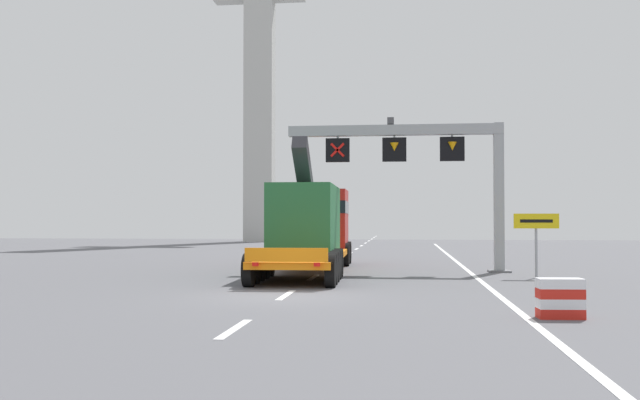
# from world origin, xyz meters

# --- Properties ---
(ground) EXTENTS (112.00, 112.00, 0.00)m
(ground) POSITION_xyz_m (0.00, 0.00, 0.00)
(ground) COLOR #5B5B60
(lane_markings) EXTENTS (0.20, 78.99, 0.01)m
(lane_markings) POSITION_xyz_m (0.02, 32.20, 0.01)
(lane_markings) COLOR silver
(lane_markings) RESTS_ON ground
(edge_line_right) EXTENTS (0.20, 63.00, 0.01)m
(edge_line_right) POSITION_xyz_m (6.20, 12.00, 0.01)
(edge_line_right) COLOR silver
(edge_line_right) RESTS_ON ground
(overhead_lane_gantry) EXTENTS (9.38, 0.90, 6.57)m
(overhead_lane_gantry) POSITION_xyz_m (4.36, 10.32, 4.96)
(overhead_lane_gantry) COLOR #9EA0A5
(overhead_lane_gantry) RESTS_ON ground
(heavy_haul_truck_orange) EXTENTS (3.34, 14.12, 5.30)m
(heavy_haul_truck_orange) POSITION_xyz_m (-0.47, 10.21, 1.99)
(heavy_haul_truck_orange) COLOR orange
(heavy_haul_truck_orange) RESTS_ON ground
(exit_sign_yellow) EXTENTS (1.67, 0.15, 2.44)m
(exit_sign_yellow) POSITION_xyz_m (8.45, 7.53, 1.88)
(exit_sign_yellow) COLOR #9EA0A5
(exit_sign_yellow) RESTS_ON ground
(crash_barrier_striped) EXTENTS (1.03, 0.57, 0.90)m
(crash_barrier_striped) POSITION_xyz_m (6.95, -3.63, 0.45)
(crash_barrier_striped) COLOR red
(crash_barrier_striped) RESTS_ON ground
(bridge_pylon_distant) EXTENTS (9.00, 2.00, 39.23)m
(bridge_pylon_distant) POSITION_xyz_m (-10.52, 48.08, 20.01)
(bridge_pylon_distant) COLOR #B7B7B2
(bridge_pylon_distant) RESTS_ON ground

